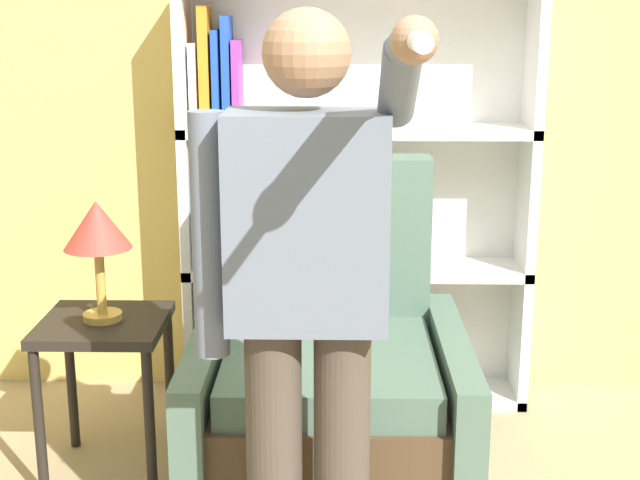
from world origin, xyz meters
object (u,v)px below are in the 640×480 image
armchair (330,389)px  table_lamp (97,231)px  bookcase (327,205)px  side_table (105,348)px  person_standing (307,293)px

armchair → table_lamp: armchair is taller
bookcase → side_table: (-0.78, -0.68, -0.37)m
bookcase → side_table: bookcase is taller
armchair → person_standing: (-0.05, -0.75, 0.59)m
person_standing → side_table: person_standing is taller
bookcase → side_table: size_ratio=2.99×
side_table → table_lamp: 0.42m
armchair → bookcase: bearing=91.5°
bookcase → table_lamp: 1.03m
armchair → person_standing: 0.96m
person_standing → armchair: bearing=85.8°
bookcase → armchair: bookcase is taller
bookcase → side_table: bearing=-138.9°
table_lamp → armchair: bearing=-2.2°
bookcase → armchair: 0.87m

